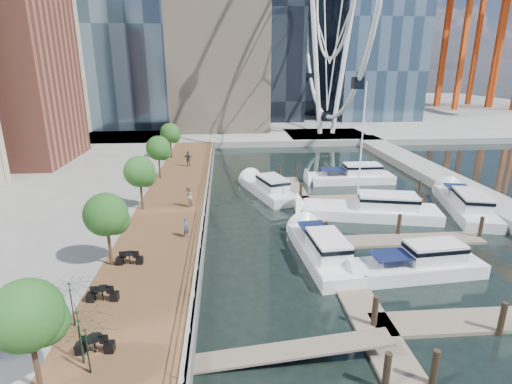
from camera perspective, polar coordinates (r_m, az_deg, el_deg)
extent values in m
plane|color=black|center=(22.96, 7.30, -16.08)|extent=(520.00, 520.00, 0.00)
cube|color=brown|center=(36.10, -11.76, -2.51)|extent=(6.00, 60.00, 1.00)
cube|color=#595954|center=(35.84, -6.99, -2.41)|extent=(0.25, 60.00, 1.00)
cube|color=gray|center=(121.35, -2.52, 11.81)|extent=(200.00, 114.00, 1.00)
cube|color=gray|center=(47.25, 26.62, 0.75)|extent=(4.00, 60.00, 1.00)
cube|color=gray|center=(74.00, 9.95, 7.85)|extent=(14.00, 12.00, 1.00)
cube|color=#6D6051|center=(32.13, 9.01, -5.68)|extent=(2.00, 32.00, 0.20)
cube|color=#6D6051|center=(24.74, 30.05, -15.59)|extent=(12.00, 2.00, 0.20)
cube|color=#6D6051|center=(32.33, 20.30, -6.46)|extent=(12.00, 2.00, 0.20)
cube|color=#6D6051|center=(40.97, 14.65, -0.88)|extent=(12.00, 2.00, 0.20)
cube|color=brown|center=(58.63, -31.49, 13.47)|extent=(12.00, 14.00, 20.00)
cube|color=#BCAD8E|center=(75.67, -30.77, 17.01)|extent=(14.00, 16.00, 28.00)
cylinder|color=white|center=(72.42, 8.52, 18.45)|extent=(0.80, 0.80, 26.00)
cylinder|color=white|center=(73.67, 12.51, 18.22)|extent=(0.80, 0.80, 26.00)
cylinder|color=#3F2B1C|center=(17.90, -28.89, -20.73)|extent=(0.20, 0.20, 2.40)
sphere|color=#265B1E|center=(16.76, -29.97, -14.99)|extent=(2.60, 2.60, 2.60)
cylinder|color=#3F2B1C|center=(25.96, -20.17, -7.36)|extent=(0.20, 0.20, 2.40)
sphere|color=#265B1E|center=(25.18, -20.67, -3.02)|extent=(2.60, 2.60, 2.60)
cylinder|color=#3F2B1C|center=(35.03, -16.01, -0.52)|extent=(0.20, 0.20, 2.40)
sphere|color=#265B1E|center=(34.46, -16.31, 2.80)|extent=(2.60, 2.60, 2.60)
cylinder|color=#3F2B1C|center=(44.50, -13.61, 3.47)|extent=(0.20, 0.20, 2.40)
sphere|color=#265B1E|center=(44.05, -13.80, 6.12)|extent=(2.60, 2.60, 2.60)
cylinder|color=#3F2B1C|center=(54.16, -12.04, 6.05)|extent=(0.20, 0.20, 2.40)
sphere|color=#265B1E|center=(53.80, -12.19, 8.24)|extent=(2.60, 2.60, 2.60)
imported|color=#43475A|center=(28.79, -9.94, -4.99)|extent=(0.62, 0.65, 1.50)
imported|color=gray|center=(34.76, -9.68, -0.66)|extent=(0.91, 1.06, 1.88)
imported|color=#343C41|center=(49.07, -9.63, 4.70)|extent=(1.16, 0.61, 1.89)
imported|color=#103C18|center=(17.98, -22.95, -20.16)|extent=(2.38, 2.43, 2.14)
imported|color=#0F3821|center=(18.44, -23.89, -18.44)|extent=(3.06, 3.10, 2.56)
imported|color=#0E3613|center=(20.89, -24.83, -14.35)|extent=(3.15, 3.18, 2.38)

